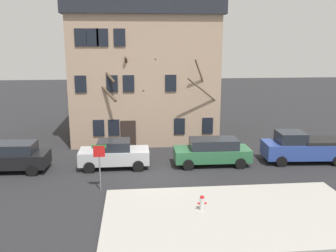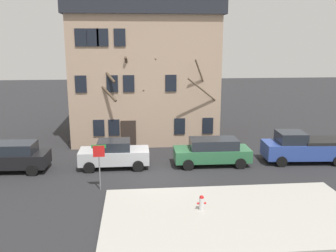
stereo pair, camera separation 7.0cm
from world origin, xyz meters
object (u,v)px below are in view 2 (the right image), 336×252
object	(u,v)px
tree_bare_near	(116,99)
pickup_truck_blue	(304,147)
building_main	(144,67)
fire_hydrant	(202,202)
bicycle_leaning	(80,144)
car_silver_sedan	(114,154)
tree_bare_mid	(141,105)
car_green_wagon	(212,151)
street_sign_pole	(99,158)
tree_bare_end	(190,108)
tree_bare_far	(156,94)
car_black_wagon	(12,156)

from	to	relation	value
tree_bare_near	pickup_truck_blue	xyz separation A→B (m)	(12.34, -5.08, -2.63)
building_main	tree_bare_near	world-z (taller)	building_main
pickup_truck_blue	tree_bare_near	bearing A→B (deg)	157.64
fire_hydrant	bicycle_leaning	distance (m)	13.20
tree_bare_near	car_silver_sedan	bearing A→B (deg)	-89.34
tree_bare_mid	pickup_truck_blue	world-z (taller)	tree_bare_mid
car_green_wagon	street_sign_pole	bearing A→B (deg)	-152.48
car_green_wagon	fire_hydrant	xyz separation A→B (m)	(-1.91, -6.64, -0.41)
street_sign_pole	tree_bare_end	bearing A→B (deg)	53.44
pickup_truck_blue	fire_hydrant	world-z (taller)	pickup_truck_blue
tree_bare_near	car_silver_sedan	distance (m)	5.76
tree_bare_far	car_silver_sedan	bearing A→B (deg)	-118.22
car_silver_sedan	fire_hydrant	world-z (taller)	car_silver_sedan
pickup_truck_blue	car_silver_sedan	bearing A→B (deg)	179.95
tree_bare_near	car_black_wagon	size ratio (longest dim) A/B	1.53
tree_bare_near	street_sign_pole	distance (m)	8.90
building_main	car_black_wagon	world-z (taller)	building_main
tree_bare_mid	tree_bare_end	xyz separation A→B (m)	(3.65, -0.74, -0.11)
car_silver_sedan	tree_bare_mid	bearing A→B (deg)	71.00
pickup_truck_blue	bicycle_leaning	bearing A→B (deg)	163.52
car_green_wagon	street_sign_pole	world-z (taller)	street_sign_pole
bicycle_leaning	tree_bare_mid	bearing A→B (deg)	10.49
pickup_truck_blue	fire_hydrant	distance (m)	10.45
tree_bare_far	car_green_wagon	xyz separation A→B (m)	(3.26, -5.56, -2.94)
tree_bare_mid	tree_bare_far	size ratio (longest dim) A/B	0.91
fire_hydrant	street_sign_pole	world-z (taller)	street_sign_pole
car_black_wagon	car_green_wagon	world-z (taller)	car_black_wagon
tree_bare_end	car_green_wagon	distance (m)	5.11
tree_bare_mid	fire_hydrant	size ratio (longest dim) A/B	9.38
pickup_truck_blue	bicycle_leaning	xyz separation A→B (m)	(-15.04, 4.45, -0.61)
tree_bare_far	tree_bare_end	distance (m)	2.85
building_main	tree_bare_mid	bearing A→B (deg)	-95.66
tree_bare_end	bicycle_leaning	world-z (taller)	tree_bare_end
pickup_truck_blue	fire_hydrant	size ratio (longest dim) A/B	7.70
building_main	bicycle_leaning	size ratio (longest dim) A/B	6.60
car_silver_sedan	bicycle_leaning	world-z (taller)	car_silver_sedan
car_black_wagon	tree_bare_mid	bearing A→B (deg)	34.03
building_main	car_silver_sedan	xyz separation A→B (m)	(-2.16, -8.68, -4.81)
car_green_wagon	tree_bare_mid	bearing A→B (deg)	129.17
tree_bare_near	tree_bare_mid	distance (m)	1.98
car_black_wagon	bicycle_leaning	bearing A→B (deg)	53.20
tree_bare_far	street_sign_pole	bearing A→B (deg)	-111.16
street_sign_pole	bicycle_leaning	bearing A→B (deg)	105.10
tree_bare_end	tree_bare_near	bearing A→B (deg)	174.66
fire_hydrant	bicycle_leaning	size ratio (longest dim) A/B	0.40
fire_hydrant	bicycle_leaning	bearing A→B (deg)	122.24
car_black_wagon	pickup_truck_blue	xyz separation A→B (m)	(18.43, 0.08, 0.06)
tree_bare_end	car_green_wagon	world-z (taller)	tree_bare_end
tree_bare_end	bicycle_leaning	bearing A→B (deg)	-179.23
tree_bare_mid	tree_bare_end	bearing A→B (deg)	-11.40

